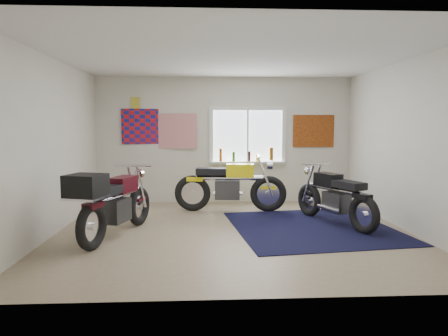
{
  "coord_description": "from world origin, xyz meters",
  "views": [
    {
      "loc": [
        -0.45,
        -6.16,
        1.66
      ],
      "look_at": [
        -0.12,
        0.4,
        0.97
      ],
      "focal_mm": 32.0,
      "sensor_mm": 36.0,
      "label": 1
    }
  ],
  "objects": [
    {
      "name": "ground",
      "position": [
        0.0,
        0.0,
        0.0
      ],
      "size": [
        5.5,
        5.5,
        0.0
      ],
      "primitive_type": "plane",
      "color": "#9E896B",
      "rests_on": "ground"
    },
    {
      "name": "room_shell",
      "position": [
        0.0,
        0.0,
        1.64
      ],
      "size": [
        5.5,
        5.5,
        5.5
      ],
      "color": "white",
      "rests_on": "ground"
    },
    {
      "name": "navy_rug",
      "position": [
        1.32,
        0.16,
        0.01
      ],
      "size": [
        2.79,
        2.88,
        0.01
      ],
      "primitive_type": "cube",
      "rotation": [
        0.0,
        0.0,
        0.12
      ],
      "color": "black",
      "rests_on": "ground"
    },
    {
      "name": "window_assembly",
      "position": [
        0.5,
        2.47,
        1.37
      ],
      "size": [
        1.66,
        0.17,
        1.26
      ],
      "color": "white",
      "rests_on": "room_shell"
    },
    {
      "name": "oil_bottles",
      "position": [
        0.51,
        2.4,
        1.03
      ],
      "size": [
        1.18,
        0.09,
        0.3
      ],
      "color": "#914C15",
      "rests_on": "window_assembly"
    },
    {
      "name": "flag_display",
      "position": [
        -1.9,
        2.48,
        2.15
      ],
      "size": [
        1.6,
        0.1,
        1.17
      ],
      "color": "red",
      "rests_on": "room_shell"
    },
    {
      "name": "triumph_poster",
      "position": [
        1.95,
        2.48,
        1.55
      ],
      "size": [
        0.9,
        0.03,
        0.7
      ],
      "primitive_type": "cube",
      "color": "#A54C14",
      "rests_on": "room_shell"
    },
    {
      "name": "yellow_triumph",
      "position": [
        0.05,
        1.5,
        0.48
      ],
      "size": [
        2.19,
        0.66,
        1.1
      ],
      "rotation": [
        0.0,
        0.0,
        -0.1
      ],
      "color": "black",
      "rests_on": "ground"
    },
    {
      "name": "black_chrome_bike",
      "position": [
        1.75,
        0.37,
        0.44
      ],
      "size": [
        0.91,
        1.86,
        1.01
      ],
      "rotation": [
        0.0,
        0.0,
        1.97
      ],
      "color": "black",
      "rests_on": "navy_rug"
    },
    {
      "name": "maroon_tourer",
      "position": [
        -1.8,
        -0.35,
        0.54
      ],
      "size": [
        0.97,
        2.04,
        1.05
      ],
      "rotation": [
        0.0,
        0.0,
        1.27
      ],
      "color": "black",
      "rests_on": "ground"
    }
  ]
}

